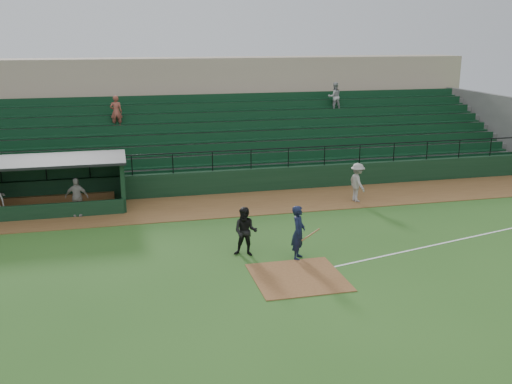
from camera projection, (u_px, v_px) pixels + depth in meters
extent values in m
plane|color=#28541B|center=(289.00, 266.00, 20.46)|extent=(90.00, 90.00, 0.00)
cube|color=brown|center=(241.00, 204.00, 27.95)|extent=(40.00, 4.00, 0.03)
cube|color=brown|center=(298.00, 277.00, 19.51)|extent=(3.00, 3.00, 0.03)
cube|color=white|center=(471.00, 237.00, 23.40)|extent=(17.49, 4.44, 0.01)
cube|color=black|center=(232.00, 181.00, 29.86)|extent=(36.00, 0.35, 1.20)
cylinder|color=black|center=(232.00, 151.00, 29.45)|extent=(36.00, 0.06, 0.06)
cube|color=#60605C|center=(216.00, 142.00, 34.15)|extent=(36.00, 9.00, 3.60)
cube|color=#0E341B|center=(217.00, 136.00, 33.56)|extent=(34.56, 8.00, 4.05)
cube|color=#60605C|center=(485.00, 126.00, 38.21)|extent=(0.35, 9.50, 4.20)
cube|color=tan|center=(199.00, 105.00, 39.87)|extent=(38.00, 3.00, 6.40)
cube|color=#60605C|center=(203.00, 101.00, 37.87)|extent=(36.00, 2.00, 0.20)
imported|color=#A9A9A9|center=(335.00, 97.00, 37.08)|extent=(0.88, 0.69, 1.81)
imported|color=#9A4838|center=(116.00, 112.00, 33.15)|extent=(0.68, 0.44, 1.86)
cube|color=black|center=(31.00, 181.00, 27.69)|extent=(8.50, 0.20, 2.30)
cube|color=black|center=(123.00, 182.00, 27.44)|extent=(0.20, 2.60, 2.30)
cube|color=black|center=(24.00, 162.00, 26.15)|extent=(8.90, 3.20, 0.12)
cube|color=olive|center=(32.00, 201.00, 27.55)|extent=(7.65, 0.40, 0.50)
cube|color=black|center=(25.00, 213.00, 25.41)|extent=(8.50, 0.12, 0.70)
imported|color=black|center=(298.00, 232.00, 20.93)|extent=(0.77, 0.87, 2.00)
cylinder|color=olive|center=(311.00, 235.00, 20.85)|extent=(0.79, 0.34, 0.35)
imported|color=black|center=(246.00, 232.00, 21.26)|extent=(1.09, 0.98, 1.84)
imported|color=gray|center=(357.00, 182.00, 28.12)|extent=(0.79, 1.27, 1.89)
imported|color=gray|center=(77.00, 197.00, 25.85)|extent=(1.08, 0.61, 1.74)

